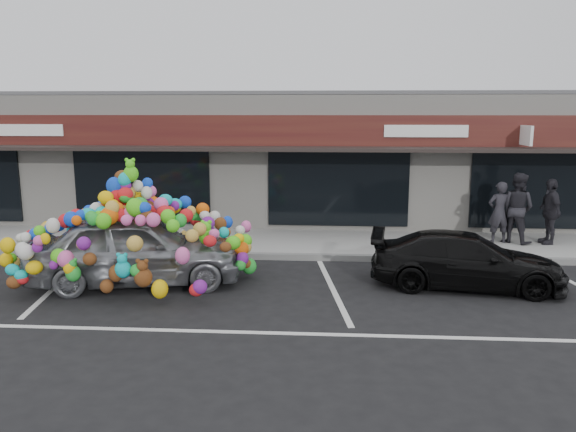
# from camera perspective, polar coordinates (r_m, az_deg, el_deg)

# --- Properties ---
(ground) EXTENTS (90.00, 90.00, 0.00)m
(ground) POSITION_cam_1_polar(r_m,az_deg,el_deg) (12.18, -8.83, -7.33)
(ground) COLOR black
(ground) RESTS_ON ground
(shop_building) EXTENTS (24.00, 7.20, 4.31)m
(shop_building) POSITION_cam_1_polar(r_m,az_deg,el_deg) (19.97, -3.72, 6.14)
(shop_building) COLOR beige
(shop_building) RESTS_ON ground
(sidewalk) EXTENTS (26.00, 3.00, 0.15)m
(sidewalk) POSITION_cam_1_polar(r_m,az_deg,el_deg) (15.94, -5.72, -2.66)
(sidewalk) COLOR #9A9A94
(sidewalk) RESTS_ON ground
(kerb) EXTENTS (26.00, 0.18, 0.16)m
(kerb) POSITION_cam_1_polar(r_m,az_deg,el_deg) (14.51, -6.70, -4.02)
(kerb) COLOR slate
(kerb) RESTS_ON ground
(parking_stripe_left) EXTENTS (0.73, 4.37, 0.01)m
(parking_stripe_left) POSITION_cam_1_polar(r_m,az_deg,el_deg) (13.41, -22.19, -6.30)
(parking_stripe_left) COLOR silver
(parking_stripe_left) RESTS_ON ground
(parking_stripe_mid) EXTENTS (0.73, 4.37, 0.01)m
(parking_stripe_mid) POSITION_cam_1_polar(r_m,az_deg,el_deg) (12.09, 4.55, -7.36)
(parking_stripe_mid) COLOR silver
(parking_stripe_mid) RESTS_ON ground
(lane_line) EXTENTS (14.00, 0.12, 0.01)m
(lane_line) POSITION_cam_1_polar(r_m,az_deg,el_deg) (9.76, -0.09, -11.83)
(lane_line) COLOR silver
(lane_line) RESTS_ON ground
(toy_car) EXTENTS (3.30, 5.18, 2.84)m
(toy_car) POSITION_cam_1_polar(r_m,az_deg,el_deg) (12.57, -15.17, -2.46)
(toy_car) COLOR #959A9E
(toy_car) RESTS_ON ground
(black_sedan) EXTENTS (2.15, 4.22, 1.17)m
(black_sedan) POSITION_cam_1_polar(r_m,az_deg,el_deg) (12.61, 17.66, -4.32)
(black_sedan) COLOR black
(black_sedan) RESTS_ON ground
(pedestrian_a) EXTENTS (0.66, 0.47, 1.69)m
(pedestrian_a) POSITION_cam_1_polar(r_m,az_deg,el_deg) (16.39, 20.65, 0.36)
(pedestrian_a) COLOR black
(pedestrian_a) RESTS_ON sidewalk
(pedestrian_b) EXTENTS (1.18, 1.18, 1.93)m
(pedestrian_b) POSITION_cam_1_polar(r_m,az_deg,el_deg) (16.55, 22.23, 0.77)
(pedestrian_b) COLOR black
(pedestrian_b) RESTS_ON sidewalk
(pedestrian_c) EXTENTS (1.07, 0.51, 1.79)m
(pedestrian_c) POSITION_cam_1_polar(r_m,az_deg,el_deg) (16.78, 25.05, 0.43)
(pedestrian_c) COLOR black
(pedestrian_c) RESTS_ON sidewalk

